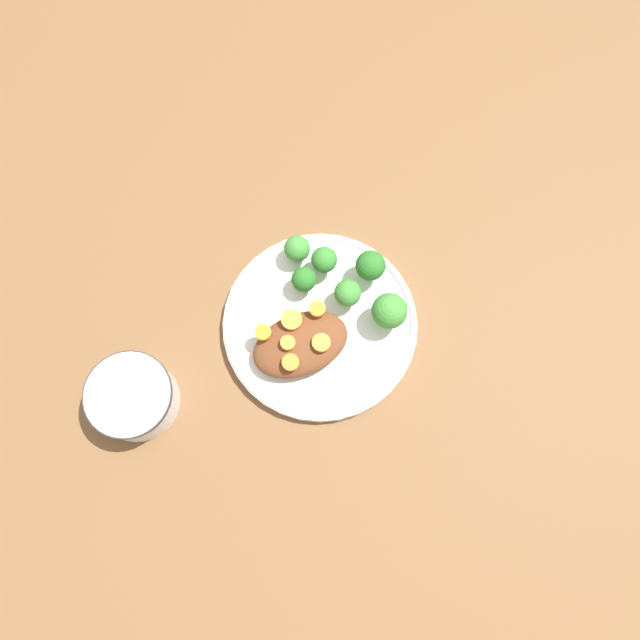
{
  "coord_description": "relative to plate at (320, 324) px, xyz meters",
  "views": [
    {
      "loc": [
        -0.08,
        -0.21,
        0.79
      ],
      "look_at": [
        0.0,
        0.0,
        0.03
      ],
      "focal_mm": 35.0,
      "sensor_mm": 36.0,
      "label": 1
    }
  ],
  "objects": [
    {
      "name": "broccoli_floret_4",
      "position": [
        -0.0,
        0.05,
        0.03
      ],
      "size": [
        0.03,
        0.03,
        0.04
      ],
      "color": "#759E51",
      "rests_on": "plate"
    },
    {
      "name": "broccoli_floret_5",
      "position": [
        0.08,
        0.04,
        0.04
      ],
      "size": [
        0.04,
        0.04,
        0.05
      ],
      "color": "#759E51",
      "rests_on": "plate"
    },
    {
      "name": "dip_bowl",
      "position": [
        -0.25,
        -0.01,
        0.02
      ],
      "size": [
        0.11,
        0.11,
        0.06
      ],
      "color": "silver",
      "rests_on": "ground_plane"
    },
    {
      "name": "plate",
      "position": [
        0.0,
        0.0,
        0.0
      ],
      "size": [
        0.25,
        0.25,
        0.02
      ],
      "color": "silver",
      "rests_on": "ground_plane"
    },
    {
      "name": "broccoli_floret_0",
      "position": [
        0.08,
        -0.03,
        0.04
      ],
      "size": [
        0.05,
        0.05,
        0.06
      ],
      "color": "#7FA85B",
      "rests_on": "plate"
    },
    {
      "name": "broccoli_floret_1",
      "position": [
        0.04,
        0.02,
        0.03
      ],
      "size": [
        0.03,
        0.03,
        0.05
      ],
      "color": "#7FA85B",
      "rests_on": "plate"
    },
    {
      "name": "stew_mound",
      "position": [
        -0.04,
        -0.02,
        0.02
      ],
      "size": [
        0.12,
        0.08,
        0.03
      ],
      "primitive_type": "ellipsoid",
      "color": "brown",
      "rests_on": "plate"
    },
    {
      "name": "broccoli_floret_2",
      "position": [
        0.01,
        0.1,
        0.03
      ],
      "size": [
        0.03,
        0.03,
        0.05
      ],
      "color": "#7FA85B",
      "rests_on": "plate"
    },
    {
      "name": "carrot_slice_3",
      "position": [
        -0.07,
        0.01,
        0.04
      ],
      "size": [
        0.02,
        0.02,
        0.01
      ],
      "primitive_type": "cylinder",
      "color": "orange",
      "rests_on": "stew_mound"
    },
    {
      "name": "carrot_slice_2",
      "position": [
        -0.06,
        -0.04,
        0.04
      ],
      "size": [
        0.02,
        0.02,
        0.0
      ],
      "primitive_type": "cylinder",
      "color": "orange",
      "rests_on": "stew_mound"
    },
    {
      "name": "carrot_slice_5",
      "position": [
        -0.03,
        0.01,
        0.04
      ],
      "size": [
        0.03,
        0.03,
        0.01
      ],
      "primitive_type": "cylinder",
      "color": "orange",
      "rests_on": "stew_mound"
    },
    {
      "name": "carrot_slice_1",
      "position": [
        -0.05,
        -0.02,
        0.04
      ],
      "size": [
        0.02,
        0.02,
        0.01
      ],
      "primitive_type": "cylinder",
      "color": "orange",
      "rests_on": "stew_mound"
    },
    {
      "name": "ground_plane",
      "position": [
        0.0,
        0.0,
        -0.01
      ],
      "size": [
        4.0,
        4.0,
        0.0
      ],
      "primitive_type": "plane",
      "color": "brown"
    },
    {
      "name": "carrot_slice_0",
      "position": [
        -0.01,
        -0.03,
        0.04
      ],
      "size": [
        0.02,
        0.02,
        0.01
      ],
      "primitive_type": "cylinder",
      "color": "orange",
      "rests_on": "stew_mound"
    },
    {
      "name": "broccoli_floret_3",
      "position": [
        0.03,
        0.07,
        0.04
      ],
      "size": [
        0.03,
        0.03,
        0.05
      ],
      "color": "#7FA85B",
      "rests_on": "plate"
    },
    {
      "name": "carrot_slice_4",
      "position": [
        0.0,
        0.01,
        0.04
      ],
      "size": [
        0.02,
        0.02,
        0.01
      ],
      "primitive_type": "cylinder",
      "color": "orange",
      "rests_on": "stew_mound"
    }
  ]
}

